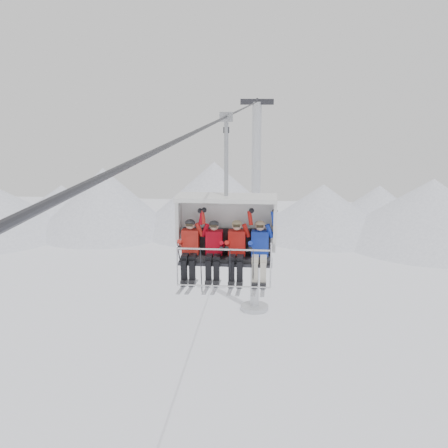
# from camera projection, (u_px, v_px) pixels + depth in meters

# --- Properties ---
(ridgeline) EXTENTS (72.00, 21.00, 7.00)m
(ridgeline) POSITION_uv_depth(u_px,v_px,m) (246.00, 206.00, 55.60)
(ridgeline) COLOR white
(ridgeline) RESTS_ON ground
(lift_tower_right) EXTENTS (2.00, 1.80, 13.48)m
(lift_tower_right) POSITION_uv_depth(u_px,v_px,m) (256.00, 224.00, 35.35)
(lift_tower_right) COLOR #B6B8BE
(lift_tower_right) RESTS_ON ground
(haul_cable) EXTENTS (0.06, 50.00, 0.06)m
(haul_cable) POSITION_uv_depth(u_px,v_px,m) (224.00, 118.00, 12.30)
(haul_cable) COLOR #2B2B30
(haul_cable) RESTS_ON lift_tower_left
(chairlift_carrier) EXTENTS (2.38, 1.17, 3.98)m
(chairlift_carrier) POSITION_uv_depth(u_px,v_px,m) (227.00, 227.00, 13.58)
(chairlift_carrier) COLOR black
(chairlift_carrier) RESTS_ON haul_cable
(skier_far_left) EXTENTS (0.41, 1.69, 1.62)m
(skier_far_left) POSITION_uv_depth(u_px,v_px,m) (190.00, 248.00, 13.47)
(skier_far_left) COLOR red
(skier_far_left) RESTS_ON chairlift_carrier
(skier_center_left) EXTENTS (0.40, 1.69, 1.60)m
(skier_center_left) POSITION_uv_depth(u_px,v_px,m) (214.00, 249.00, 13.41)
(skier_center_left) COLOR #B40515
(skier_center_left) RESTS_ON chairlift_carrier
(skier_center_right) EXTENTS (0.41, 1.69, 1.63)m
(skier_center_right) POSITION_uv_depth(u_px,v_px,m) (237.00, 249.00, 13.37)
(skier_center_right) COLOR red
(skier_center_right) RESTS_ON chairlift_carrier
(skier_far_right) EXTENTS (0.41, 1.69, 1.63)m
(skier_far_right) POSITION_uv_depth(u_px,v_px,m) (260.00, 249.00, 13.32)
(skier_far_right) COLOR #1632AF
(skier_far_right) RESTS_ON chairlift_carrier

